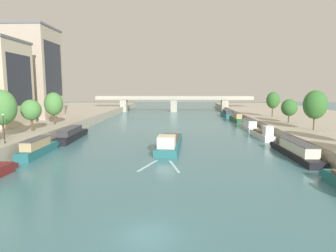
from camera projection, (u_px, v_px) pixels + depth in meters
The scene contains 21 objects.
ground_plane at pixel (147, 235), 20.89m from camera, with size 400.00×400.00×0.00m, color #42757F.
quay_left at pixel (19, 123), 76.72m from camera, with size 36.00×170.00×2.36m, color #B2A893.
quay_right at pixel (328, 125), 73.73m from camera, with size 36.00×170.00×2.36m, color #B2A893.
barge_midriver at pixel (169, 143), 51.24m from camera, with size 4.63×18.06×2.98m.
wake_behind_barge at pixel (161, 166), 39.34m from camera, with size 5.59×6.06×0.03m.
moored_boat_left_lone at pixel (38, 148), 45.53m from camera, with size 2.38×11.33×2.74m.
moored_boat_left_second at pixel (71, 134), 59.28m from camera, with size 3.15×15.27×2.55m.
moored_boat_right_downstream at pixel (296, 150), 44.19m from camera, with size 2.85×16.02×2.55m.
moored_boat_right_near at pixel (263, 134), 60.73m from camera, with size 2.46×11.41×3.05m.
moored_boat_right_midway at pixel (249, 125), 74.48m from camera, with size 2.84×12.72×2.60m.
moored_boat_right_second at pixel (236, 118), 90.48m from camera, with size 2.21×12.82×2.96m.
moored_boat_right_upstream at pixel (227, 114), 106.07m from camera, with size 2.75×12.88×2.55m.
tree_left_distant at pixel (2, 108), 45.83m from camera, with size 4.53×4.53×7.91m.
tree_left_nearest at pixel (31, 110), 54.70m from camera, with size 3.74×3.74×5.99m.
tree_left_by_lamp at pixel (54, 104), 64.76m from camera, with size 4.03×4.03×7.17m.
tree_right_far at pixel (315, 105), 55.64m from camera, with size 4.37×4.37×7.72m.
tree_right_end_of_row at pixel (289, 108), 67.77m from camera, with size 3.65×3.65×5.57m.
tree_right_third at pixel (273, 100), 81.07m from camera, with size 3.60×3.60×7.05m.
lamppost_left_bank at pixel (4, 127), 42.78m from camera, with size 0.28×0.28×4.40m.
building_left_tall at pixel (29, 73), 78.17m from camera, with size 14.01×13.07×24.27m.
bridge_far at pixel (174, 102), 126.86m from camera, with size 68.34×4.40×6.90m.
Camera 1 is at (2.23, -19.61, 10.56)m, focal length 30.94 mm.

